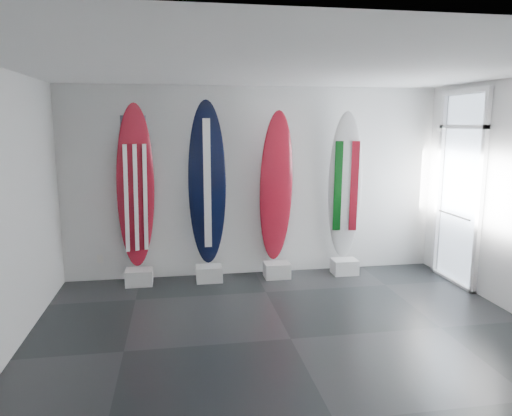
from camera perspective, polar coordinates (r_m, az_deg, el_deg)
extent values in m
plane|color=black|center=(5.62, 4.21, -15.44)|extent=(6.00, 6.00, 0.00)
plane|color=white|center=(5.10, 4.66, 16.57)|extent=(6.00, 6.00, 0.00)
plane|color=silver|center=(7.58, -0.10, 3.13)|extent=(6.00, 0.00, 6.00)
plane|color=silver|center=(2.87, 16.59, -9.13)|extent=(6.00, 0.00, 6.00)
cube|color=silver|center=(7.49, -13.88, -8.08)|extent=(0.40, 0.30, 0.24)
ellipsoid|color=maroon|center=(7.29, -14.27, 2.38)|extent=(0.62, 0.42, 2.49)
cube|color=silver|center=(7.48, -5.66, -7.86)|extent=(0.40, 0.30, 0.24)
ellipsoid|color=black|center=(7.27, -5.90, 2.83)|extent=(0.58, 0.27, 2.54)
cube|color=silver|center=(7.62, 2.53, -7.47)|extent=(0.40, 0.30, 0.24)
ellipsoid|color=maroon|center=(7.43, 2.45, 2.45)|extent=(0.57, 0.36, 2.39)
cube|color=silver|center=(7.92, 10.60, -6.95)|extent=(0.40, 0.30, 0.24)
ellipsoid|color=silver|center=(7.74, 10.67, 2.57)|extent=(0.58, 0.35, 2.38)
cube|color=silver|center=(7.79, -18.26, -5.84)|extent=(0.09, 0.02, 0.13)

